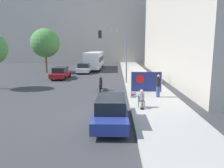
# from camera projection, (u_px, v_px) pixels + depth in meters

# --- Properties ---
(ground_plane) EXTENTS (160.00, 160.00, 0.00)m
(ground_plane) POSITION_uv_depth(u_px,v_px,m) (105.00, 120.00, 12.28)
(ground_plane) COLOR #38383A
(sidewalk_curb) EXTENTS (3.85, 90.00, 0.18)m
(sidewalk_curb) POSITION_uv_depth(u_px,v_px,m) (139.00, 79.00, 26.97)
(sidewalk_curb) COLOR #A8A399
(sidewalk_curb) RESTS_ON ground_plane
(building_backdrop_right) EXTENTS (10.00, 32.00, 14.44)m
(building_backdrop_right) POSITION_uv_depth(u_px,v_px,m) (200.00, 22.00, 28.11)
(building_backdrop_right) COLOR #BCB2A3
(building_backdrop_right) RESTS_ON ground_plane
(seated_protester) EXTENTS (0.91, 0.77, 1.17)m
(seated_protester) POSITION_uv_depth(u_px,v_px,m) (141.00, 98.00, 13.97)
(seated_protester) COLOR #474C56
(seated_protester) RESTS_ON sidewalk_curb
(jogger_on_sidewalk) EXTENTS (0.34, 0.34, 1.76)m
(jogger_on_sidewalk) POSITION_uv_depth(u_px,v_px,m) (158.00, 86.00, 16.84)
(jogger_on_sidewalk) COLOR #334775
(jogger_on_sidewalk) RESTS_ON sidewalk_curb
(protest_banner) EXTENTS (2.60, 0.06, 1.78)m
(protest_banner) POSITION_uv_depth(u_px,v_px,m) (146.00, 82.00, 18.40)
(protest_banner) COLOR slate
(protest_banner) RESTS_ON sidewalk_curb
(traffic_light_pole) EXTENTS (3.14, 2.91, 5.89)m
(traffic_light_pole) POSITION_uv_depth(u_px,v_px,m) (117.00, 45.00, 23.43)
(traffic_light_pole) COLOR slate
(traffic_light_pole) RESTS_ON sidewalk_curb
(parked_car_curbside) EXTENTS (1.71, 4.78, 1.49)m
(parked_car_curbside) POSITION_uv_depth(u_px,v_px,m) (111.00, 111.00, 11.49)
(parked_car_curbside) COLOR navy
(parked_car_curbside) RESTS_ON ground_plane
(car_on_road_nearest) EXTENTS (1.75, 4.78, 1.46)m
(car_on_road_nearest) POSITION_uv_depth(u_px,v_px,m) (61.00, 73.00, 27.72)
(car_on_road_nearest) COLOR maroon
(car_on_road_nearest) RESTS_ON ground_plane
(car_on_road_midblock) EXTENTS (1.88, 4.38, 1.51)m
(car_on_road_midblock) POSITION_uv_depth(u_px,v_px,m) (84.00, 68.00, 33.32)
(car_on_road_midblock) COLOR silver
(car_on_road_midblock) RESTS_ON ground_plane
(city_bus_on_road) EXTENTS (2.54, 12.04, 3.02)m
(city_bus_on_road) POSITION_uv_depth(u_px,v_px,m) (95.00, 59.00, 39.28)
(city_bus_on_road) COLOR silver
(city_bus_on_road) RESTS_ON ground_plane
(motorcycle_on_road) EXTENTS (0.28, 2.17, 1.29)m
(motorcycle_on_road) POSITION_uv_depth(u_px,v_px,m) (101.00, 85.00, 20.29)
(motorcycle_on_road) COLOR black
(motorcycle_on_road) RESTS_ON ground_plane
(street_tree_midblock) EXTENTS (4.38, 4.38, 6.77)m
(street_tree_midblock) POSITION_uv_depth(u_px,v_px,m) (45.00, 43.00, 33.27)
(street_tree_midblock) COLOR brown
(street_tree_midblock) RESTS_ON ground_plane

